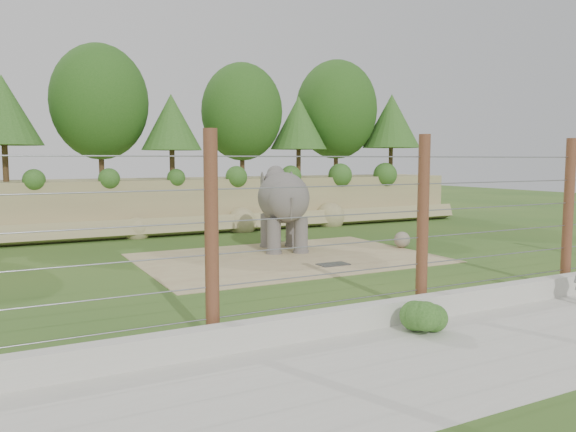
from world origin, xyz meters
name	(u,v)px	position (x,y,z in m)	size (l,w,h in m)	color
ground	(319,275)	(0.00, 0.00, 0.00)	(90.00, 90.00, 0.00)	#335821
back_embankment	(198,149)	(0.59, 12.68, 3.97)	(30.00, 5.52, 8.77)	tan
dirt_patch	(287,258)	(0.50, 3.00, 0.01)	(10.00, 7.00, 0.02)	tan
drain_grate	(333,264)	(1.22, 1.14, 0.04)	(1.00, 0.60, 0.03)	#262628
elephant	(283,210)	(1.20, 4.65, 1.55)	(1.64, 3.84, 3.11)	#5D5854
stone_ball	(402,240)	(5.50, 2.91, 0.33)	(0.63, 0.63, 0.63)	gray
retaining_wall	(436,305)	(0.00, -5.00, 0.25)	(26.00, 0.35, 0.50)	beige
walkway	(510,342)	(0.00, -7.00, 0.01)	(26.00, 4.00, 0.01)	beige
barrier_fence	(423,224)	(0.00, -4.50, 2.00)	(20.26, 0.26, 4.00)	brown
walkway_shrub	(426,317)	(-1.00, -5.80, 0.31)	(0.61, 0.61, 0.61)	#2E5D1D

